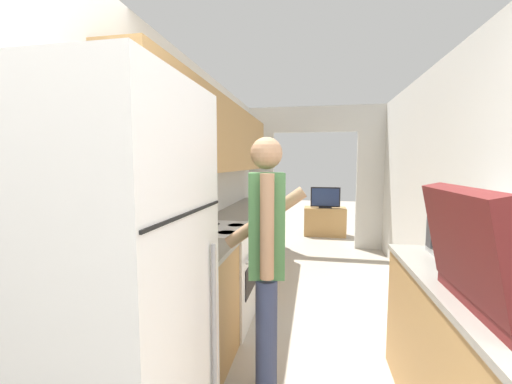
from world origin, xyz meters
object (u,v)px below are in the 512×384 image
object	(u,v)px
range_oven	(219,274)
person	(266,264)
refrigerator	(111,305)
suitcase	(506,275)
tv_cabinet	(325,221)
microwave	(472,240)
television	(325,198)

from	to	relation	value
range_oven	person	size ratio (longest dim) A/B	0.63
refrigerator	suitcase	bearing A→B (deg)	10.25
refrigerator	tv_cabinet	size ratio (longest dim) A/B	2.17
range_oven	suitcase	world-z (taller)	suitcase
microwave	suitcase	bearing A→B (deg)	-104.33
range_oven	microwave	distance (m)	2.05
suitcase	range_oven	bearing A→B (deg)	140.61
person	suitcase	xyz separation A→B (m)	(1.07, -0.42, 0.16)
refrigerator	television	xyz separation A→B (m)	(1.05, 5.43, -0.12)
person	tv_cabinet	xyz separation A→B (m)	(0.50, 4.76, -0.60)
tv_cabinet	television	world-z (taller)	television
tv_cabinet	television	bearing A→B (deg)	-90.00
person	tv_cabinet	size ratio (longest dim) A/B	1.97
refrigerator	television	distance (m)	5.54
suitcase	microwave	xyz separation A→B (m)	(0.17, 0.68, -0.01)
microwave	television	distance (m)	4.53
microwave	tv_cabinet	size ratio (longest dim) A/B	0.58
refrigerator	tv_cabinet	distance (m)	5.61
refrigerator	range_oven	world-z (taller)	refrigerator
refrigerator	person	bearing A→B (deg)	52.33
range_oven	microwave	world-z (taller)	microwave
refrigerator	range_oven	xyz separation A→B (m)	(-0.05, 1.66, -0.46)
person	microwave	distance (m)	1.28
tv_cabinet	television	size ratio (longest dim) A/B	1.42
suitcase	tv_cabinet	distance (m)	5.27
suitcase	television	bearing A→B (deg)	96.25
range_oven	suitcase	bearing A→B (deg)	-39.39
suitcase	microwave	world-z (taller)	suitcase
microwave	television	xyz separation A→B (m)	(-0.74, 4.46, -0.25)
range_oven	person	xyz separation A→B (m)	(0.60, -0.95, 0.44)
tv_cabinet	microwave	bearing A→B (deg)	-80.70
person	tv_cabinet	bearing A→B (deg)	-16.64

